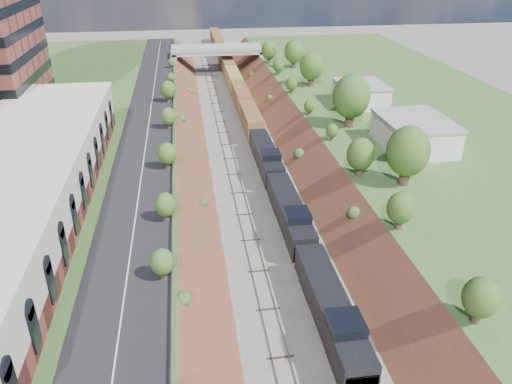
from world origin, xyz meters
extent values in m
cube|color=#3A6027|center=(-33.00, 60.00, 2.50)|extent=(44.00, 180.00, 5.00)
cube|color=#3A6027|center=(33.00, 60.00, 2.50)|extent=(44.00, 180.00, 5.00)
cube|color=brown|center=(-11.00, 60.00, 0.00)|extent=(10.00, 180.00, 10.00)
cube|color=brown|center=(11.00, 60.00, 0.00)|extent=(10.00, 180.00, 10.00)
cube|color=gray|center=(-2.60, 60.00, 0.09)|extent=(1.58, 180.00, 0.18)
cube|color=gray|center=(2.60, 60.00, 0.09)|extent=(1.58, 180.00, 0.18)
cube|color=black|center=(-15.50, 60.00, 5.05)|extent=(8.00, 180.00, 0.10)
cube|color=#99999E|center=(-11.40, 60.00, 5.55)|extent=(0.06, 171.00, 0.30)
cube|color=maroon|center=(-28.00, 38.00, 6.10)|extent=(14.00, 62.00, 2.20)
cube|color=beige|center=(-28.00, 38.00, 9.35)|extent=(14.00, 62.00, 4.30)
cube|color=beige|center=(-28.00, 38.00, 11.75)|extent=(14.30, 62.30, 0.50)
cube|color=gray|center=(-11.50, 122.00, 3.10)|extent=(1.50, 8.00, 6.20)
cube|color=gray|center=(11.50, 122.00, 3.10)|extent=(1.50, 8.00, 6.20)
cube|color=gray|center=(0.00, 122.00, 6.20)|extent=(24.00, 8.00, 1.00)
cube|color=gray|center=(0.00, 118.00, 7.00)|extent=(24.00, 0.30, 0.80)
cube|color=gray|center=(0.00, 126.00, 7.00)|extent=(24.00, 0.30, 0.80)
cube|color=silver|center=(23.50, 52.00, 7.00)|extent=(9.00, 12.00, 4.00)
cube|color=silver|center=(23.00, 74.00, 6.80)|extent=(8.00, 10.00, 3.60)
cylinder|color=#473323|center=(17.00, 40.00, 6.31)|extent=(1.30, 1.30, 2.62)
ellipsoid|color=#325A1F|center=(17.00, 40.00, 9.46)|extent=(5.25, 5.25, 6.30)
cylinder|color=#473323|center=(-11.80, 20.00, 5.61)|extent=(0.66, 0.66, 1.22)
ellipsoid|color=#325A1F|center=(-11.80, 20.00, 7.08)|extent=(2.45, 2.45, 2.94)
cube|color=black|center=(2.60, 16.01, 0.45)|extent=(2.40, 4.00, 0.90)
cube|color=black|center=(2.60, 21.65, 2.27)|extent=(2.88, 17.30, 2.74)
cube|color=black|center=(2.60, 14.51, 1.80)|extent=(2.65, 3.00, 1.80)
cube|color=silver|center=(2.60, 14.51, 2.80)|extent=(2.65, 3.00, 0.15)
cube|color=black|center=(2.60, 17.51, 4.10)|extent=(2.83, 3.10, 0.90)
cube|color=black|center=(2.60, 39.95, 2.27)|extent=(2.88, 17.30, 2.74)
cube|color=black|center=(2.60, 58.25, 2.27)|extent=(2.88, 17.30, 2.74)
cube|color=brown|center=(2.60, 121.86, 2.63)|extent=(2.88, 107.91, 3.46)
camera|label=1|loc=(-9.29, -12.75, 32.09)|focal=35.00mm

